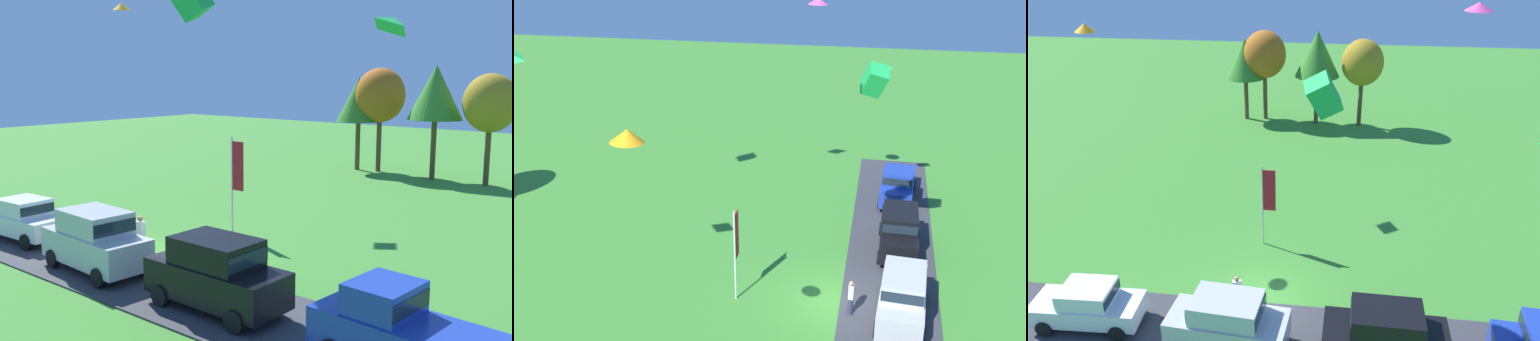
# 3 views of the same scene
# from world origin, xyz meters

# --- Properties ---
(ground_plane) EXTENTS (120.00, 120.00, 0.00)m
(ground_plane) POSITION_xyz_m (0.00, 0.00, 0.00)
(ground_plane) COLOR #3D842D
(pavement_strip) EXTENTS (36.00, 4.40, 0.06)m
(pavement_strip) POSITION_xyz_m (0.00, -2.64, 0.03)
(pavement_strip) COLOR #38383D
(pavement_strip) RESTS_ON ground
(car_sedan_far_end) EXTENTS (4.48, 2.12, 1.84)m
(car_sedan_far_end) POSITION_xyz_m (-6.62, -2.60, 1.04)
(car_sedan_far_end) COLOR white
(car_sedan_far_end) RESTS_ON ground
(car_suv_mid_row) EXTENTS (4.72, 2.30, 2.28)m
(car_suv_mid_row) POSITION_xyz_m (-0.68, -3.12, 1.30)
(car_suv_mid_row) COLOR #B7B7BC
(car_suv_mid_row) RESTS_ON ground
(car_suv_by_flagpole) EXTENTS (4.62, 2.08, 2.28)m
(car_suv_by_flagpole) POSITION_xyz_m (5.25, -2.98, 1.30)
(car_suv_by_flagpole) COLOR black
(car_suv_by_flagpole) RESTS_ON ground
(car_pickup_near_entrance) EXTENTS (5.12, 2.33, 2.14)m
(car_pickup_near_entrance) POSITION_xyz_m (11.44, -2.93, 1.11)
(car_pickup_near_entrance) COLOR #1E389E
(car_pickup_near_entrance) RESTS_ON ground
(person_on_lawn) EXTENTS (0.36, 0.24, 1.71)m
(person_on_lawn) POSITION_xyz_m (-0.80, -0.93, 0.88)
(person_on_lawn) COLOR #2D334C
(person_on_lawn) RESTS_ON ground
(tree_center_back) EXTENTS (3.30, 3.30, 6.96)m
(tree_center_back) POSITION_xyz_m (-5.41, 23.93, 5.27)
(tree_center_back) COLOR brown
(tree_center_back) RESTS_ON ground
(tree_far_right) EXTENTS (3.63, 3.63, 7.65)m
(tree_far_right) POSITION_xyz_m (-3.77, 24.20, 5.62)
(tree_far_right) COLOR brown
(tree_far_right) RESTS_ON ground
(tree_left_of_center) EXTENTS (3.71, 3.71, 7.83)m
(tree_left_of_center) POSITION_xyz_m (0.74, 23.53, 5.93)
(tree_left_of_center) COLOR brown
(tree_left_of_center) RESTS_ON ground
(tree_far_left) EXTENTS (3.44, 3.44, 7.27)m
(tree_far_left) POSITION_xyz_m (4.43, 23.50, 5.33)
(tree_far_left) COLOR brown
(tree_far_left) RESTS_ON ground
(flag_banner) EXTENTS (0.71, 0.08, 4.46)m
(flag_banner) POSITION_xyz_m (-0.35, 4.28, 2.83)
(flag_banner) COLOR silver
(flag_banner) RESTS_ON ground
(kite_diamond_high_right) EXTENTS (1.10, 1.10, 0.59)m
(kite_diamond_high_right) POSITION_xyz_m (10.18, -1.55, 8.51)
(kite_diamond_high_right) COLOR green
(kite_delta_high_left) EXTENTS (1.32, 1.32, 0.43)m
(kite_delta_high_left) POSITION_xyz_m (-8.96, 4.90, 10.75)
(kite_delta_high_left) COLOR orange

